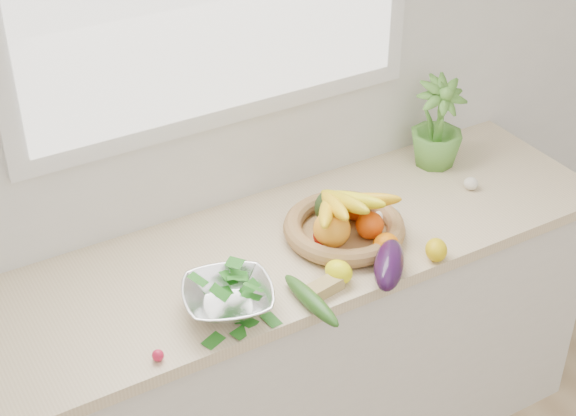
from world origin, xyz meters
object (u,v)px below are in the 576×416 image
potted_herb (438,124)px  colander_with_spinach (228,294)px  apple (327,236)px  eggplant (389,264)px  cucumber (311,300)px  fruit_basket (344,222)px

potted_herb → colander_with_spinach: size_ratio=1.04×
apple → eggplant: eggplant is taller
cucumber → potted_herb: size_ratio=0.79×
apple → eggplant: (0.07, -0.21, 0.00)m
potted_herb → colander_with_spinach: bearing=-160.6°
fruit_basket → potted_herb: bearing=22.0°
potted_herb → colander_with_spinach: potted_herb is taller
fruit_basket → colander_with_spinach: bearing=-163.5°
potted_herb → colander_with_spinach: 1.04m
apple → cucumber: apple is taller
apple → fruit_basket: fruit_basket is taller
apple → colander_with_spinach: colander_with_spinach is taller
eggplant → fruit_basket: 0.23m
eggplant → cucumber: 0.26m
apple → cucumber: 0.28m
potted_herb → fruit_basket: 0.56m
colander_with_spinach → potted_herb: bearing=19.4°
apple → colander_with_spinach: bearing=-163.6°
colander_with_spinach → fruit_basket: bearing=16.5°
eggplant → colander_with_spinach: bearing=168.5°
fruit_basket → colander_with_spinach: fruit_basket is taller
cucumber → apple: bearing=48.3°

